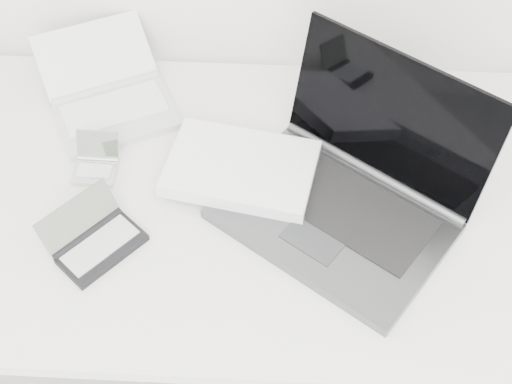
{
  "coord_description": "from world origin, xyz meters",
  "views": [
    {
      "loc": [
        0.01,
        0.65,
        1.87
      ],
      "look_at": [
        -0.03,
        1.51,
        0.79
      ],
      "focal_mm": 50.0,
      "sensor_mm": 36.0,
      "label": 1
    }
  ],
  "objects_px": {
    "palmtop_charcoal": "(95,241)",
    "netbook_open_white": "(110,98)",
    "laptop_large": "(317,184)",
    "desk": "(271,209)"
  },
  "relations": [
    {
      "from": "palmtop_charcoal",
      "to": "netbook_open_white",
      "type": "bearing_deg",
      "value": 47.67
    },
    {
      "from": "desk",
      "to": "laptop_large",
      "type": "xyz_separation_m",
      "value": [
        0.09,
        -0.0,
        0.09
      ]
    },
    {
      "from": "desk",
      "to": "laptop_large",
      "type": "height_order",
      "value": "laptop_large"
    },
    {
      "from": "desk",
      "to": "laptop_large",
      "type": "relative_size",
      "value": 2.46
    },
    {
      "from": "desk",
      "to": "palmtop_charcoal",
      "type": "distance_m",
      "value": 0.37
    },
    {
      "from": "laptop_large",
      "to": "netbook_open_white",
      "type": "distance_m",
      "value": 0.52
    },
    {
      "from": "netbook_open_white",
      "to": "palmtop_charcoal",
      "type": "distance_m",
      "value": 0.39
    },
    {
      "from": "netbook_open_white",
      "to": "palmtop_charcoal",
      "type": "height_order",
      "value": "netbook_open_white"
    },
    {
      "from": "laptop_large",
      "to": "palmtop_charcoal",
      "type": "bearing_deg",
      "value": -126.64
    },
    {
      "from": "laptop_large",
      "to": "palmtop_charcoal",
      "type": "distance_m",
      "value": 0.45
    }
  ]
}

